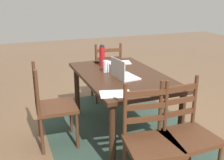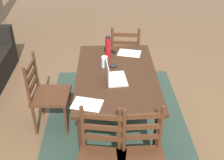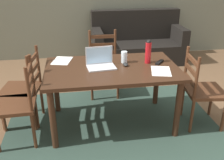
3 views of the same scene
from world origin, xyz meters
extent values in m
plane|color=brown|center=(0.00, 0.00, 0.00)|extent=(14.00, 14.00, 0.00)
cube|color=#2D4238|center=(0.00, 0.00, 0.00)|extent=(2.60, 1.82, 0.01)
cube|color=#382114|center=(0.00, 0.00, 0.73)|extent=(1.54, 0.94, 0.04)
cylinder|color=#382114|center=(-0.69, -0.39, 0.35)|extent=(0.07, 0.07, 0.71)
cylinder|color=#382114|center=(0.69, -0.39, 0.35)|extent=(0.07, 0.07, 0.71)
cylinder|color=#382114|center=(-0.69, 0.39, 0.35)|extent=(0.07, 0.07, 0.71)
cylinder|color=#382114|center=(0.69, 0.39, 0.35)|extent=(0.07, 0.07, 0.71)
cube|color=#4C2B19|center=(0.00, 0.80, 0.45)|extent=(0.46, 0.46, 0.04)
cylinder|color=#4C2B19|center=(0.18, 0.60, 0.21)|extent=(0.04, 0.04, 0.43)
cylinder|color=#4C2B19|center=(-0.20, 0.62, 0.21)|extent=(0.04, 0.04, 0.43)
cylinder|color=#4C2B19|center=(0.20, 0.98, 0.21)|extent=(0.04, 0.04, 0.43)
cylinder|color=#4C2B19|center=(-0.18, 1.00, 0.21)|extent=(0.04, 0.04, 0.43)
cylinder|color=#4C2B19|center=(0.20, 0.99, 0.70)|extent=(0.04, 0.04, 0.50)
cylinder|color=#4C2B19|center=(-0.18, 1.01, 0.70)|extent=(0.04, 0.04, 0.50)
cube|color=#4C2B19|center=(0.01, 1.00, 0.60)|extent=(0.36, 0.04, 0.05)
cube|color=#4C2B19|center=(0.01, 1.00, 0.72)|extent=(0.36, 0.04, 0.05)
cube|color=#4C2B19|center=(0.01, 1.00, 0.85)|extent=(0.36, 0.04, 0.05)
cylinder|color=#4C2B19|center=(-0.89, -0.37, 0.70)|extent=(0.04, 0.04, 0.50)
cylinder|color=#4C2B19|center=(-0.91, 0.01, 0.70)|extent=(0.04, 0.04, 0.50)
cube|color=#4C2B19|center=(-0.90, -0.18, 0.60)|extent=(0.04, 0.36, 0.05)
cube|color=#4C2B19|center=(-0.90, -0.18, 0.72)|extent=(0.04, 0.36, 0.05)
cube|color=#4C2B19|center=(-0.90, -0.18, 0.85)|extent=(0.04, 0.36, 0.05)
cylinder|color=#4C2B19|center=(-0.93, -0.03, 0.70)|extent=(0.04, 0.04, 0.50)
cylinder|color=#4C2B19|center=(-0.87, 0.35, 0.70)|extent=(0.04, 0.04, 0.50)
cube|color=#4C2B19|center=(-0.90, 0.16, 0.60)|extent=(0.08, 0.36, 0.05)
cube|color=#4C2B19|center=(-0.90, 0.16, 0.72)|extent=(0.08, 0.36, 0.05)
cube|color=#4C2B19|center=(-0.90, 0.16, 0.85)|extent=(0.08, 0.36, 0.05)
cube|color=#4C2B19|center=(1.10, -0.19, 0.45)|extent=(0.49, 0.49, 0.04)
cylinder|color=#4C2B19|center=(1.31, -0.02, 0.21)|extent=(0.04, 0.04, 0.43)
cylinder|color=#4C2B19|center=(1.27, -0.40, 0.21)|extent=(0.04, 0.04, 0.43)
cylinder|color=#4C2B19|center=(0.93, 0.02, 0.21)|extent=(0.04, 0.04, 0.43)
cylinder|color=#4C2B19|center=(0.89, -0.36, 0.21)|extent=(0.04, 0.04, 0.43)
cylinder|color=#4C2B19|center=(0.92, 0.02, 0.70)|extent=(0.04, 0.04, 0.50)
cylinder|color=#4C2B19|center=(0.88, -0.35, 0.70)|extent=(0.04, 0.04, 0.50)
cube|color=#4C2B19|center=(0.90, -0.17, 0.60)|extent=(0.06, 0.36, 0.05)
cube|color=#4C2B19|center=(0.90, -0.17, 0.72)|extent=(0.06, 0.36, 0.05)
cube|color=#4C2B19|center=(0.90, -0.17, 0.85)|extent=(0.06, 0.36, 0.05)
cube|color=silver|center=(-0.12, 0.01, 0.76)|extent=(0.34, 0.25, 0.02)
cube|color=silver|center=(-0.14, 0.11, 0.87)|extent=(0.32, 0.04, 0.21)
cube|color=#A5CCEA|center=(-0.13, 0.11, 0.87)|extent=(0.29, 0.04, 0.19)
cylinder|color=#A81419|center=(0.45, 0.09, 0.88)|extent=(0.07, 0.07, 0.26)
sphere|color=black|center=(0.45, 0.09, 1.00)|extent=(0.06, 0.06, 0.06)
cylinder|color=silver|center=(0.17, 0.14, 0.82)|extent=(0.08, 0.08, 0.14)
ellipsoid|color=black|center=(0.17, 0.03, 0.76)|extent=(0.06, 0.10, 0.03)
cube|color=black|center=(0.59, 0.06, 0.76)|extent=(0.14, 0.16, 0.02)
cube|color=white|center=(0.53, -0.19, 0.75)|extent=(0.28, 0.34, 0.00)
cube|color=white|center=(-0.58, 0.32, 0.75)|extent=(0.28, 0.34, 0.00)
camera|label=1|loc=(-2.84, 1.23, 1.69)|focal=43.64mm
camera|label=2|loc=(-2.80, 0.13, 2.44)|focal=44.92mm
camera|label=3|loc=(-0.42, -2.75, 1.86)|focal=41.42mm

